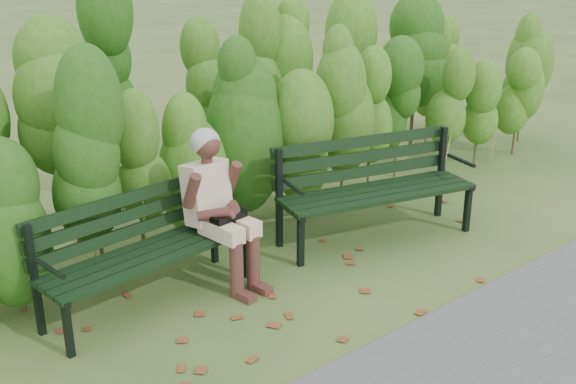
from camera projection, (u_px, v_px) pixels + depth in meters
ground at (314, 285)px, 5.77m from camera, size 80.00×80.00×0.00m
hedge_band at (191, 103)px, 6.68m from camera, size 11.04×1.67×2.42m
leaf_litter at (295, 300)px, 5.51m from camera, size 5.98×2.09×0.01m
bench_left at (141, 241)px, 5.36m from camera, size 1.82×0.78×0.88m
bench_right at (372, 180)px, 6.57m from camera, size 2.05×1.10×0.98m
seated_woman at (217, 199)px, 5.60m from camera, size 0.56×0.81×1.33m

